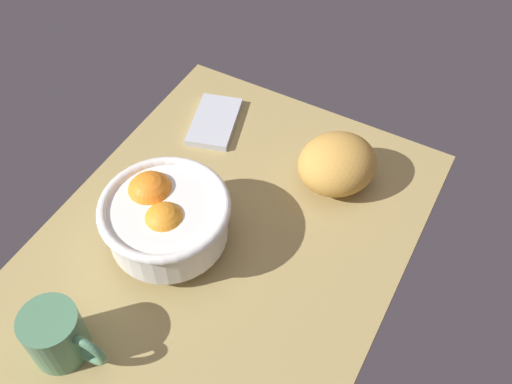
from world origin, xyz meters
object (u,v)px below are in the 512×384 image
napkin_folded (215,121)px  mug (57,336)px  fruit_bowl (165,217)px  bread_loaf (337,164)px

napkin_folded → mug: (-49.23, -5.10, 3.73)cm
napkin_folded → mug: 49.63cm
mug → fruit_bowl: bearing=-6.3°
napkin_folded → fruit_bowl: bearing=-164.2°
fruit_bowl → napkin_folded: 28.35cm
bread_loaf → napkin_folded: (2.40, 25.92, -4.03)cm
fruit_bowl → napkin_folded: size_ratio=1.50×
fruit_bowl → mug: bearing=173.7°
fruit_bowl → napkin_folded: fruit_bowl is taller
bread_loaf → mug: size_ratio=1.11×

